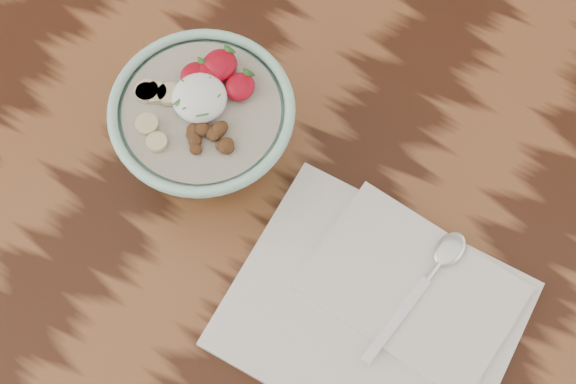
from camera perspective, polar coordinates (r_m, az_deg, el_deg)
The scene contains 4 objects.
table at distance 92.57cm, azimuth 1.96°, elevation -4.85°, with size 160.00×90.00×75.00cm.
breakfast_bowl at distance 81.96cm, azimuth -5.92°, elevation 4.67°, with size 18.35×18.35×12.41cm.
napkin at distance 81.23cm, azimuth 6.63°, elevation -8.24°, with size 28.25×23.37×1.69cm.
spoon at distance 81.81cm, azimuth 10.53°, elevation -5.23°, with size 4.04×16.64×0.87cm.
Camera 1 is at (11.36, -25.03, 154.10)cm, focal length 50.00 mm.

